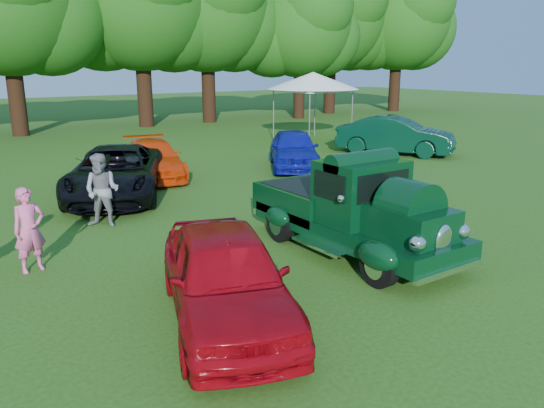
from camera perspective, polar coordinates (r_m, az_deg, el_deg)
ground at (r=10.20m, az=4.16°, el=-7.21°), size 120.00×120.00×0.00m
hero_pickup at (r=11.12m, az=8.61°, el=-0.83°), size 2.34×5.02×1.96m
red_convertible at (r=8.10m, az=-5.01°, el=-7.72°), size 3.02×4.58×1.45m
back_car_black at (r=16.19m, az=-16.43°, el=3.28°), size 4.60×5.89×1.49m
back_car_orange at (r=18.83m, az=-12.68°, el=4.74°), size 2.71×4.64×1.26m
back_car_blue at (r=19.98m, az=2.36°, el=5.93°), size 3.73×4.53×1.45m
back_car_green at (r=23.75m, az=13.13°, el=7.20°), size 4.04×5.13×1.63m
spectator_pink at (r=10.92m, az=-24.65°, el=-2.54°), size 0.66×0.49×1.63m
spectator_grey at (r=13.29m, az=-17.81°, el=1.38°), size 1.09×1.08×1.78m
canopy_tent at (r=27.10m, az=4.43°, el=13.03°), size 4.77×4.77×3.43m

